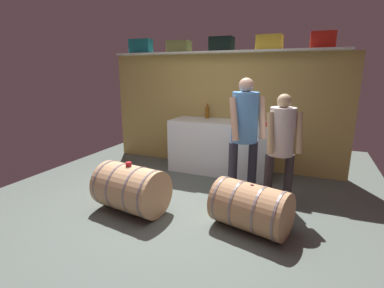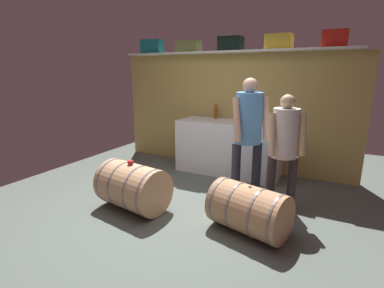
{
  "view_description": "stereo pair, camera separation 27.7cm",
  "coord_description": "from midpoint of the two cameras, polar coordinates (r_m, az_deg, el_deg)",
  "views": [
    {
      "loc": [
        1.59,
        -3.01,
        1.79
      ],
      "look_at": [
        0.28,
        0.13,
        0.93
      ],
      "focal_mm": 26.88,
      "sensor_mm": 36.0,
      "label": 1
    },
    {
      "loc": [
        1.84,
        -2.89,
        1.79
      ],
      "look_at": [
        0.28,
        0.13,
        0.93
      ],
      "focal_mm": 26.88,
      "sensor_mm": 36.0,
      "label": 2
    }
  ],
  "objects": [
    {
      "name": "ground_plane",
      "position": [
        4.3,
        -3.09,
        -10.65
      ],
      "size": [
        5.71,
        7.65,
        0.02
      ],
      "primitive_type": "cube",
      "color": "#535E57"
    },
    {
      "name": "toolcase_black",
      "position": [
        5.32,
        4.34,
        19.17
      ],
      "size": [
        0.41,
        0.28,
        0.24
      ],
      "primitive_type": "cube",
      "rotation": [
        0.0,
        0.0,
        0.01
      ],
      "color": "black",
      "rests_on": "high_shelf_board"
    },
    {
      "name": "tasting_cup",
      "position": [
        3.8,
        -14.54,
        -3.88
      ],
      "size": [
        0.08,
        0.08,
        0.05
      ],
      "primitive_type": "cylinder",
      "color": "red",
      "rests_on": "wine_barrel_near"
    },
    {
      "name": "high_shelf_board",
      "position": [
        5.32,
        4.06,
        17.72
      ],
      "size": [
        4.15,
        0.4,
        0.03
      ],
      "primitive_type": "cube",
      "color": "silver",
      "rests_on": "back_wall_panel"
    },
    {
      "name": "toolcase_yellow",
      "position": [
        5.12,
        13.55,
        19.01
      ],
      "size": [
        0.42,
        0.32,
        0.23
      ],
      "primitive_type": "cube",
      "rotation": [
        0.0,
        0.0,
        -0.07
      ],
      "color": "yellow",
      "rests_on": "high_shelf_board"
    },
    {
      "name": "toolcase_teal",
      "position": [
        6.05,
        -11.5,
        18.46
      ],
      "size": [
        0.44,
        0.24,
        0.27
      ],
      "primitive_type": "cube",
      "rotation": [
        0.0,
        0.0,
        0.06
      ],
      "color": "#19757A",
      "rests_on": "high_shelf_board"
    },
    {
      "name": "red_funnel",
      "position": [
        4.7,
        13.01,
        3.98
      ],
      "size": [
        0.11,
        0.11,
        0.09
      ],
      "primitive_type": "cone",
      "color": "red",
      "rests_on": "work_cabinet"
    },
    {
      "name": "wine_bottle_green",
      "position": [
        4.76,
        10.39,
        5.17
      ],
      "size": [
        0.08,
        0.08,
        0.28
      ],
      "color": "#305A31",
      "rests_on": "work_cabinet"
    },
    {
      "name": "toolcase_red",
      "position": [
        5.05,
        23.06,
        18.49
      ],
      "size": [
        0.37,
        0.21,
        0.25
      ],
      "primitive_type": "cube",
      "rotation": [
        0.0,
        0.0,
        0.05
      ],
      "color": "red",
      "rests_on": "high_shelf_board"
    },
    {
      "name": "work_cabinet",
      "position": [
        5.2,
        4.26,
        -0.58
      ],
      "size": [
        1.82,
        0.67,
        0.94
      ],
      "primitive_type": "cube",
      "color": "white",
      "rests_on": "ground"
    },
    {
      "name": "wine_barrel_near",
      "position": [
        3.9,
        -13.97,
        -8.59
      ],
      "size": [
        0.98,
        0.74,
        0.63
      ],
      "rotation": [
        0.0,
        0.0,
        -0.16
      ],
      "color": "tan",
      "rests_on": "ground"
    },
    {
      "name": "toolcase_olive",
      "position": [
        5.63,
        -4.07,
        18.72
      ],
      "size": [
        0.42,
        0.28,
        0.21
      ],
      "primitive_type": "cube",
      "rotation": [
        0.0,
        0.0,
        0.02
      ],
      "color": "olive",
      "rests_on": "high_shelf_board"
    },
    {
      "name": "back_wall_panel",
      "position": [
        5.5,
        4.37,
        6.41
      ],
      "size": [
        4.51,
        0.1,
        2.11
      ],
      "primitive_type": "cube",
      "color": "tan",
      "rests_on": "ground"
    },
    {
      "name": "wine_barrel_far",
      "position": [
        3.42,
        9.29,
        -12.31
      ],
      "size": [
        0.96,
        0.74,
        0.56
      ],
      "rotation": [
        0.0,
        0.0,
        -0.26
      ],
      "color": "tan",
      "rests_on": "ground"
    },
    {
      "name": "wine_bottle_amber",
      "position": [
        5.38,
        1.58,
        6.41
      ],
      "size": [
        0.08,
        0.08,
        0.27
      ],
      "color": "brown",
      "rests_on": "work_cabinet"
    },
    {
      "name": "visitor_tasting",
      "position": [
        4.03,
        8.48,
        3.45
      ],
      "size": [
        0.52,
        0.51,
        1.72
      ],
      "rotation": [
        0.0,
        0.0,
        -2.46
      ],
      "color": "#2C2E3C",
      "rests_on": "ground"
    },
    {
      "name": "winemaker_pouring",
      "position": [
        3.81,
        15.35,
        0.7
      ],
      "size": [
        0.48,
        0.43,
        1.53
      ],
      "rotation": [
        0.0,
        0.0,
        -2.67
      ],
      "color": "#342F31",
      "rests_on": "ground"
    },
    {
      "name": "wine_glass",
      "position": [
        4.91,
        7.46,
        5.26
      ],
      "size": [
        0.07,
        0.07,
        0.14
      ],
      "color": "white",
      "rests_on": "work_cabinet"
    }
  ]
}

